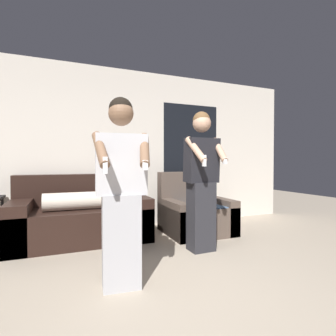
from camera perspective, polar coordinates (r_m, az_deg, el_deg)
The scene contains 6 objects.
ground_plane at distance 2.19m, azimuth 10.41°, elevation -29.57°, with size 14.00×14.00×0.00m, color tan.
wall_back at distance 4.57m, azimuth -8.98°, elevation 4.14°, with size 6.52×0.07×2.70m.
couch at distance 4.03m, azimuth -18.16°, elevation -10.14°, with size 1.85×0.94×0.94m.
armchair at distance 4.29m, azimuth 5.90°, elevation -9.71°, with size 1.00×0.92×0.96m.
person_left at distance 2.38m, azimuth -10.16°, elevation -5.12°, with size 0.50×0.50×1.70m.
person_right at distance 3.34m, azimuth 7.32°, elevation -2.41°, with size 0.47×0.47×1.76m.
Camera 1 is at (-1.01, -1.59, 1.12)m, focal length 28.00 mm.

